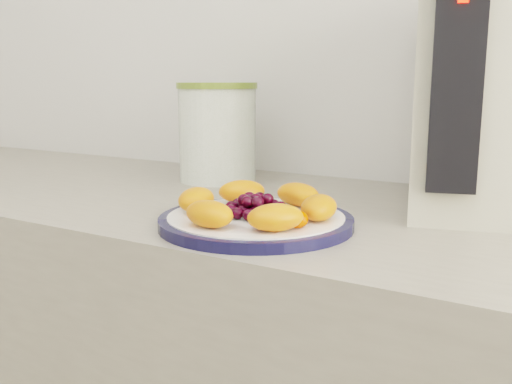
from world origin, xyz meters
The scene contains 8 objects.
plate_rim centered at (-0.04, 1.05, 0.91)m, with size 0.27×0.27×0.01m, color black.
plate_face centered at (-0.04, 1.05, 0.91)m, with size 0.25×0.25×0.02m, color white.
canister centered at (-0.30, 1.33, 0.99)m, with size 0.16×0.16×0.19m, color #456925.
canister_lid centered at (-0.30, 1.33, 1.09)m, with size 0.16×0.16×0.01m, color olive.
appliance_body centered at (0.21, 1.33, 1.09)m, with size 0.21×0.30×0.38m, color #AEAB96.
appliance_panel centered at (0.20, 1.16, 1.09)m, with size 0.06×0.02×0.28m, color black.
appliance_led centered at (0.20, 1.15, 1.20)m, with size 0.01×0.01×0.01m, color #FF0C05.
fruit_plate centered at (-0.04, 1.04, 0.93)m, with size 0.24×0.24×0.03m.
Camera 1 is at (0.36, 0.38, 1.10)m, focal length 40.00 mm.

